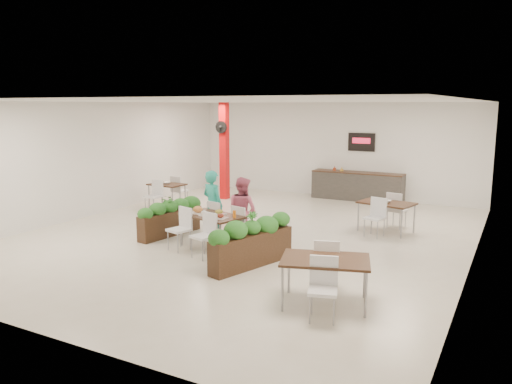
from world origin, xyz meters
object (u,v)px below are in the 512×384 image
planter_left (170,215)px  main_table (211,220)px  diner_man (213,205)px  side_table_a (167,188)px  diner_woman (242,210)px  red_column (224,150)px  side_table_c (325,266)px  side_table_b (386,207)px  service_counter (357,185)px  planter_right (252,241)px

planter_left → main_table: bearing=-16.0°
diner_man → side_table_a: size_ratio=0.99×
diner_man → diner_woman: size_ratio=1.07×
red_column → diner_woman: bearing=-54.1°
side_table_c → main_table: bearing=133.9°
main_table → side_table_b: (3.04, 3.23, -0.00)m
service_counter → side_table_b: size_ratio=1.79×
diner_man → side_table_b: 4.29m
diner_woman → side_table_b: diner_woman is taller
main_table → side_table_c: (3.31, -1.82, 0.00)m
diner_man → diner_woman: diner_man is taller
diner_man → side_table_c: size_ratio=0.97×
red_column → main_table: size_ratio=1.70×
side_table_b → main_table: bearing=-120.5°
red_column → planter_left: size_ratio=1.70×
side_table_a → service_counter: bearing=43.7°
diner_man → planter_right: (1.78, -1.36, -0.30)m
service_counter → planter_left: service_counter is taller
planter_right → red_column: bearing=125.9°
main_table → diner_woman: (0.41, 0.65, 0.13)m
service_counter → side_table_b: (1.87, -3.77, 0.14)m
planter_left → side_table_b: 5.32m
main_table → red_column: bearing=118.9°
diner_woman → diner_man: bearing=15.1°
red_column → planter_left: red_column is taller
service_counter → diner_woman: size_ratio=1.97×
side_table_c → diner_woman: bearing=122.2°
red_column → planter_right: 7.30m
diner_man → side_table_a: 3.97m
main_table → planter_right: (1.39, -0.71, -0.13)m
service_counter → side_table_c: service_counter is taller
main_table → diner_man: bearing=120.8°
side_table_b → planter_left: bearing=-135.5°
main_table → diner_woman: bearing=57.8°
main_table → planter_right: 1.56m
side_table_b → side_table_c: size_ratio=1.00×
red_column → side_table_b: red_column is taller
red_column → side_table_b: (5.87, -1.91, -1.01)m
red_column → diner_man: 5.17m
planter_right → side_table_a: planter_right is taller
diner_woman → planter_right: (0.98, -1.36, -0.25)m
planter_left → planter_right: size_ratio=0.94×
main_table → planter_right: size_ratio=0.94×
main_table → side_table_c: bearing=-28.8°
planter_left → side_table_b: planter_left is taller
planter_left → side_table_c: 5.29m
diner_man → planter_right: diner_man is taller
service_counter → side_table_b: 4.21m
red_column → service_counter: bearing=25.0°
service_counter → side_table_c: size_ratio=1.79×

